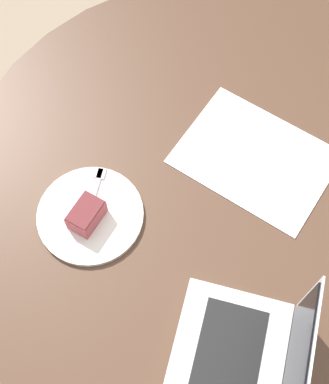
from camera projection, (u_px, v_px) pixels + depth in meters
name	position (u px, v px, depth m)	size (l,w,h in m)	color
ground_plane	(212.00, 275.00, 1.93)	(12.00, 12.00, 0.00)	gray
dining_table	(232.00, 199.00, 1.35)	(1.35, 1.35, 0.73)	#4C3323
paper_document	(255.00, 158.00, 1.30)	(0.41, 0.34, 0.00)	white
plate	(90.00, 215.00, 1.23)	(0.25, 0.25, 0.01)	silver
cake_slice	(86.00, 215.00, 1.19)	(0.07, 0.09, 0.05)	#B74C51
fork	(94.00, 193.00, 1.24)	(0.05, 0.17, 0.00)	silver
laptop	(242.00, 376.00, 1.04)	(0.27, 0.37, 0.23)	silver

